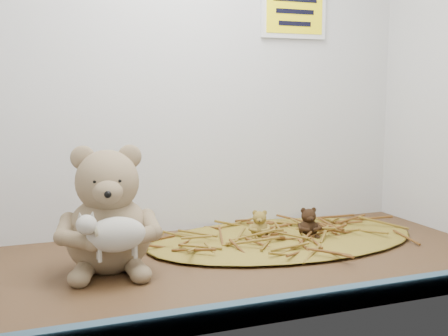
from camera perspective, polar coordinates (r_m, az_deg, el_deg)
name	(u,v)px	position (r cm, az deg, el deg)	size (l,w,h in cm)	color
alcove_shell	(211,42)	(119.13, -1.35, 12.72)	(120.40, 60.20, 90.40)	#422816
front_rail	(293,306)	(90.37, 7.02, -13.71)	(119.28, 2.20, 3.60)	#3A5970
straw_bed	(284,238)	(133.01, 6.09, -7.11)	(65.44, 38.00, 1.27)	olive
main_teddy	(108,209)	(110.86, -11.71, -4.07)	(19.86, 20.96, 24.63)	#92805A
toy_lamb	(116,235)	(103.05, -10.87, -6.66)	(13.82, 8.43, 8.93)	#B5B2A2
mini_teddy_tan	(260,222)	(131.50, 3.64, -5.54)	(5.16, 5.45, 6.40)	olive
mini_teddy_brown	(308,221)	(132.80, 8.57, -5.34)	(5.63, 5.95, 6.99)	black
wall_sign	(294,12)	(150.85, 7.12, 15.47)	(16.00, 1.20, 11.00)	#FFE70D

